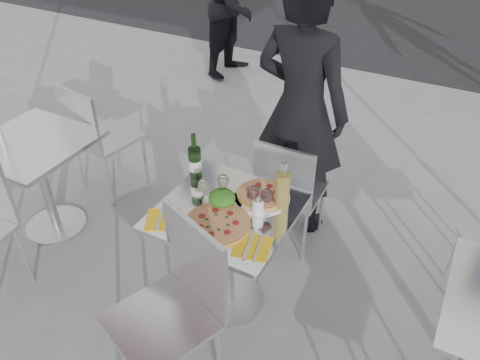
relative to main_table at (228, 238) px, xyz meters
The scene contains 21 objects.
ground 0.54m from the main_table, ahead, with size 80.00×80.00×0.00m, color slate.
street_asphalt 6.52m from the main_table, 90.00° to the left, with size 24.00×5.00×0.00m, color black.
main_table is the anchor object (origin of this frame).
side_table_left 1.50m from the main_table, behind, with size 0.72×0.72×0.75m.
chair_far 0.64m from the main_table, 80.47° to the left, with size 0.41×0.42×0.88m.
chair_near 0.53m from the main_table, 87.67° to the right, with size 0.59×0.60×1.00m.
side_chair_lfar 1.54m from the main_table, 160.36° to the left, with size 0.50×0.51×0.95m.
woman_diner 1.02m from the main_table, 88.14° to the left, with size 0.67×0.44×1.84m, color black.
pedestrian_a 3.68m from the main_table, 117.98° to the left, with size 0.81×0.63×1.67m, color black.
pizza_near 0.26m from the main_table, 81.75° to the right, with size 0.35×0.35×0.02m.
pizza_far 0.31m from the main_table, 56.68° to the left, with size 0.32×0.32×0.03m.
salad_plate 0.25m from the main_table, 149.86° to the left, with size 0.22×0.22×0.09m.
wine_bottle 0.48m from the main_table, 150.74° to the left, with size 0.07×0.08×0.29m.
carafe 0.44m from the main_table, 31.86° to the left, with size 0.08×0.08×0.29m.
sugar_shaker 0.31m from the main_table, 18.62° to the left, with size 0.06×0.06×0.11m.
wineglass_white_a 0.35m from the main_table, behind, with size 0.07×0.07×0.16m.
wineglass_white_b 0.34m from the main_table, 130.11° to the left, with size 0.07×0.07×0.16m.
wineglass_red_a 0.35m from the main_table, 27.07° to the left, with size 0.07×0.07×0.16m.
wineglass_red_b 0.38m from the main_table, 20.93° to the left, with size 0.07×0.07×0.16m.
napkin_left 0.41m from the main_table, 137.31° to the right, with size 0.24×0.24×0.01m.
napkin_right 0.38m from the main_table, 37.56° to the right, with size 0.21×0.21×0.01m.
Camera 1 is at (0.99, -1.70, 2.37)m, focal length 35.00 mm.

